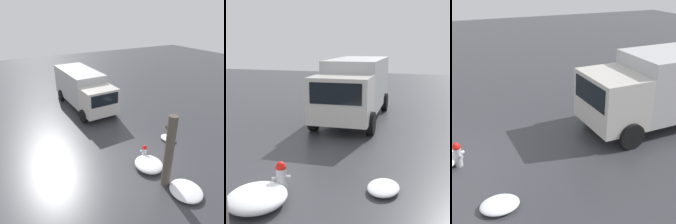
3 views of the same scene
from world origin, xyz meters
The scene contains 7 objects.
ground_plane centered at (0.00, 0.00, 0.00)m, with size 60.00×60.00×0.00m, color #38383D.
fire_hydrant centered at (0.00, 0.00, 0.40)m, with size 0.37×0.41×0.79m.
tree_trunk centered at (-1.92, 0.28, 1.67)m, with size 0.57×0.37×3.32m.
delivery_truck centered at (7.86, 0.11, 1.51)m, with size 6.85×2.76×2.73m.
snow_pile_by_hydrant centered at (-0.69, 0.24, 0.19)m, with size 1.44×1.30×0.38m.
snow_pile_curbside centered at (-2.76, -0.11, 0.13)m, with size 1.40×1.31×0.27m.
snow_pile_by_tree centered at (0.74, -2.30, 0.10)m, with size 0.99×0.76×0.20m.
Camera 1 is at (-7.24, 5.86, 6.91)m, focal length 35.00 mm.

